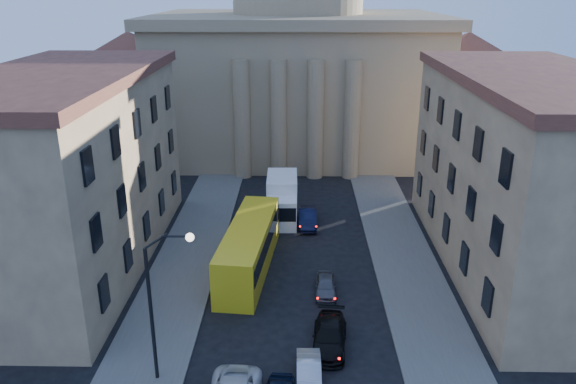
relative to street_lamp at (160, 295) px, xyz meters
The scene contains 12 objects.
sidewalk_left 11.38m from the street_lamp, 98.71° to the left, with size 5.00×60.00×0.15m, color #56544F.
sidewalk_right 19.14m from the street_lamp, 32.88° to the left, with size 5.00×60.00×0.15m, color #56544F.
church 48.43m from the street_lamp, 81.65° to the left, with size 68.02×28.76×36.60m.
building_left 17.36m from the street_lamp, 125.62° to the left, with size 11.60×26.60×14.70m.
building_right 27.84m from the street_lamp, 30.29° to the left, with size 11.60×26.60×14.70m.
street_lamp is the anchor object (origin of this frame).
car_right_near 9.06m from the street_lamp, ahead, with size 1.33×3.81×1.26m, color #B0B4B9.
car_right_mid 10.63m from the street_lamp, 19.40° to the left, with size 1.99×4.88×1.42m, color black.
car_right_far 13.85m from the street_lamp, 45.79° to the left, with size 1.46×3.63×1.24m, color #4F5054.
car_right_distant 23.05m from the street_lamp, 69.30° to the left, with size 1.59×4.57×1.50m, color black.
city_bus 13.74m from the street_lamp, 74.87° to the left, with size 4.07×12.77×3.54m.
box_truck 23.88m from the street_lamp, 76.15° to the left, with size 2.84×6.95×3.79m.
Camera 1 is at (0.14, -17.18, 20.35)m, focal length 35.00 mm.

